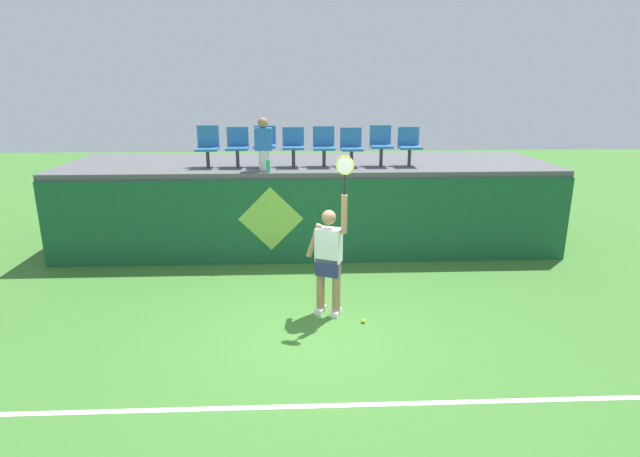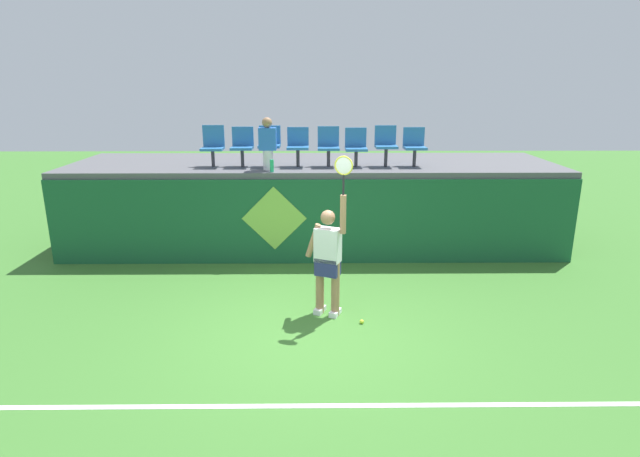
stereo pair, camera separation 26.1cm
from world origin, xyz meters
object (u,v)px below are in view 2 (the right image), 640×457
Objects in this scene: stadium_chair_6 at (386,143)px; stadium_chair_1 at (242,145)px; stadium_chair_4 at (328,145)px; stadium_chair_7 at (414,145)px; stadium_chair_0 at (213,144)px; stadium_chair_5 at (356,145)px; stadium_chair_3 at (298,144)px; tennis_ball at (362,322)px; water_bottle at (272,166)px; stadium_chair_2 at (270,143)px; tennis_player at (328,257)px; spectator_0 at (268,143)px.

stadium_chair_1 is at bearing 179.99° from stadium_chair_6.
stadium_chair_7 is at bearing -0.11° from stadium_chair_4.
stadium_chair_5 is (2.93, -0.00, -0.02)m from stadium_chair_0.
stadium_chair_3 is 0.96× the size of stadium_chair_6.
stadium_chair_0 is at bearing 179.92° from stadium_chair_5.
stadium_chair_7 reaches higher than tennis_ball.
stadium_chair_2 is (-0.09, 0.71, 0.36)m from water_bottle.
stadium_chair_4 is (0.08, 3.18, 1.32)m from tennis_player.
stadium_chair_6 is (2.38, 0.00, -0.01)m from stadium_chair_2.
stadium_chair_6 is at bearing 0.06° from stadium_chair_2.
stadium_chair_3 is at bearing -179.85° from stadium_chair_5.
stadium_chair_2 is at bearing -179.76° from stadium_chair_4.
stadium_chair_3 is 0.98× the size of stadium_chair_4.
stadium_chair_5 reaches higher than tennis_player.
stadium_chair_6 is 1.05× the size of stadium_chair_7.
stadium_chair_3 is (0.48, 0.71, 0.33)m from water_bottle.
stadium_chair_4 reaches higher than stadium_chair_5.
stadium_chair_4 is 0.79× the size of spectator_0.
stadium_chair_6 is at bearing -0.14° from stadium_chair_5.
stadium_chair_7 is (1.77, -0.00, -0.00)m from stadium_chair_4.
stadium_chair_2 reaches higher than stadium_chair_1.
tennis_ball is 0.08× the size of stadium_chair_6.
spectator_0 is (-2.38, -0.44, 0.06)m from stadium_chair_6.
stadium_chair_2 reaches higher than stadium_chair_5.
stadium_chair_0 reaches higher than stadium_chair_4.
stadium_chair_1 is (0.60, -0.01, -0.00)m from stadium_chair_0.
stadium_chair_5 is 0.61m from stadium_chair_6.
stadium_chair_1 reaches higher than tennis_player.
stadium_chair_4 reaches higher than tennis_player.
water_bottle is at bearing -29.71° from stadium_chair_0.
stadium_chair_0 is at bearing 179.92° from stadium_chair_4.
stadium_chair_4 is (1.76, 0.00, -0.00)m from stadium_chair_1.
stadium_chair_6 is 0.80× the size of spectator_0.
stadium_chair_6 is at bearing 17.22° from water_bottle.
stadium_chair_7 is (2.88, 0.71, 0.32)m from water_bottle.
stadium_chair_0 is at bearing 179.58° from stadium_chair_2.
stadium_chair_3 is 1.00× the size of stadium_chair_7.
stadium_chair_6 is at bearing -0.11° from stadium_chair_4.
stadium_chair_1 is 3.53m from stadium_chair_7.
stadium_chair_2 is 1.05× the size of stadium_chair_7.
stadium_chair_0 is at bearing 150.29° from water_bottle.
stadium_chair_6 reaches higher than stadium_chair_5.
stadium_chair_3 is 2.39m from stadium_chair_7.
stadium_chair_4 is 0.57m from stadium_chair_5.
stadium_chair_6 is at bearing 77.89° from tennis_ball.
stadium_chair_4 is (2.36, -0.00, -0.01)m from stadium_chair_0.
tennis_ball is 0.08× the size of stadium_chair_0.
spectator_0 is (-0.58, -0.44, 0.09)m from stadium_chair_3.
stadium_chair_0 is 1.74m from stadium_chair_3.
stadium_chair_4 is 1.03× the size of stadium_chair_7.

